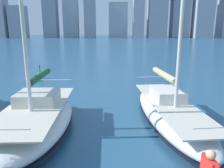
{
  "coord_description": "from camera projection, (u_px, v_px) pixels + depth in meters",
  "views": [
    {
      "loc": [
        0.6,
        3.11,
        4.58
      ],
      "look_at": [
        0.6,
        -6.73,
        2.2
      ],
      "focal_mm": 35.0,
      "sensor_mm": 36.0,
      "label": 1
    }
  ],
  "objects": [
    {
      "name": "sailboat_tan",
      "position": [
        170.0,
        111.0,
        10.91
      ],
      "size": [
        3.12,
        8.82,
        11.61
      ],
      "color": "silver",
      "rests_on": "ground"
    },
    {
      "name": "sailboat_forest",
      "position": [
        36.0,
        118.0,
        9.88
      ],
      "size": [
        3.19,
        7.47,
        10.75
      ],
      "color": "silver",
      "rests_on": "ground"
    },
    {
      "name": "channel_buoy",
      "position": [
        40.0,
        76.0,
        21.38
      ],
      "size": [
        0.7,
        0.7,
        1.4
      ],
      "color": "green",
      "rests_on": "ground"
    },
    {
      "name": "city_skyline",
      "position": [
        136.0,
        7.0,
        153.9
      ],
      "size": [
        172.15,
        18.43,
        51.86
      ],
      "color": "#9BA0AB",
      "rests_on": "ground"
    }
  ]
}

